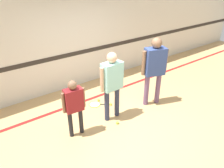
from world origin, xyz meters
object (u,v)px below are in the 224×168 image
person_instructor (112,79)px  racket_spare_on_floor (95,104)px  person_student_right (155,65)px  tennis_ball_near_instructor (117,123)px  tennis_ball_by_spare_racket (98,100)px  tennis_ball_stray_left (111,104)px  person_student_left (74,103)px

person_instructor → racket_spare_on_floor: bearing=90.5°
person_student_right → racket_spare_on_floor: (-1.25, 0.81, -1.10)m
racket_spare_on_floor → tennis_ball_near_instructor: (-0.02, -0.99, 0.02)m
person_instructor → tennis_ball_near_instructor: (-0.06, -0.29, -0.99)m
tennis_ball_by_spare_racket → tennis_ball_stray_left: 0.39m
person_student_right → tennis_ball_near_instructor: bearing=26.9°
tennis_ball_stray_left → person_student_right: bearing=-30.4°
person_student_right → tennis_ball_near_instructor: (-1.27, -0.18, -1.07)m
person_student_right → tennis_ball_by_spare_racket: 1.78m
tennis_ball_near_instructor → tennis_ball_stray_left: size_ratio=1.00×
person_student_left → tennis_ball_stray_left: bearing=26.1°
tennis_ball_stray_left → racket_spare_on_floor: bearing=140.8°
tennis_ball_by_spare_racket → tennis_ball_stray_left: bearing=-67.5°
person_instructor → tennis_ball_by_spare_racket: size_ratio=25.08×
person_student_left → person_student_right: person_student_right is taller
person_instructor → racket_spare_on_floor: 1.23m
tennis_ball_by_spare_racket → tennis_ball_stray_left: size_ratio=1.00×
tennis_ball_by_spare_racket → person_student_right: bearing=-39.9°
person_instructor → person_student_left: person_instructor is taller
person_instructor → tennis_ball_near_instructor: bearing=-103.9°
tennis_ball_near_instructor → tennis_ball_stray_left: 0.80m
person_student_left → racket_spare_on_floor: bearing=43.3°
racket_spare_on_floor → person_student_left: bearing=-106.3°
person_student_left → person_instructor: bearing=7.3°
person_student_left → tennis_ball_stray_left: 1.55m
tennis_ball_near_instructor → tennis_ball_by_spare_racket: same height
person_instructor → racket_spare_on_floor: (-0.04, 0.70, -1.01)m
person_student_left → person_student_right: 2.21m
racket_spare_on_floor → tennis_ball_by_spare_racket: (0.17, 0.10, 0.02)m
person_student_left → tennis_ball_stray_left: (1.25, 0.48, -0.77)m
person_instructor → tennis_ball_near_instructor: person_instructor is taller
person_instructor → tennis_ball_stray_left: bearing=55.3°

